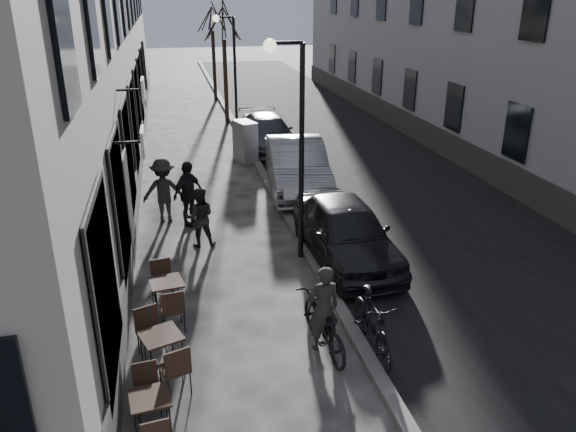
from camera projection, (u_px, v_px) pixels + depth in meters
name	position (u px, v px, depth m)	size (l,w,h in m)	color
road	(335.00, 145.00, 23.46)	(7.30, 60.00, 0.00)	black
kerb	(249.00, 148.00, 22.73)	(0.25, 60.00, 0.12)	slate
streetlamp_near	(294.00, 129.00, 12.43)	(0.90, 0.28, 5.09)	black
streetlamp_far	(231.00, 64.00, 23.30)	(0.90, 0.28, 5.09)	black
tree_near	(223.00, 22.00, 25.47)	(2.40, 2.40, 5.70)	black
tree_far	(212.00, 16.00, 30.91)	(2.40, 2.40, 5.70)	black
bistro_set_a	(151.00, 412.00, 8.03)	(0.63, 1.41, 0.81)	black
bistro_set_b	(162.00, 350.00, 9.31)	(0.92, 1.60, 0.92)	black
bistro_set_c	(167.00, 295.00, 11.02)	(0.70, 1.56, 0.90)	black
utility_cabinet	(245.00, 142.00, 20.80)	(0.57, 1.04, 1.55)	slate
bicycle	(323.00, 324.00, 10.00)	(0.66, 1.90, 1.00)	black
cyclist_rider	(323.00, 308.00, 9.88)	(0.60, 0.39, 1.63)	#292724
pedestrian_near	(200.00, 217.00, 13.96)	(0.74, 0.58, 1.53)	black
pedestrian_mid	(164.00, 191.00, 15.36)	(1.18, 0.68, 1.82)	#2D2B27
pedestrian_far	(188.00, 194.00, 15.16)	(1.06, 0.44, 1.81)	black
car_near	(346.00, 231.00, 13.22)	(1.76, 4.37, 1.49)	black
car_mid	(297.00, 166.00, 17.86)	(1.72, 4.92, 1.62)	#94989C
car_far	(268.00, 133.00, 22.67)	(1.85, 4.56, 1.32)	#3A3E45
moped	(372.00, 324.00, 9.88)	(0.53, 1.88, 1.13)	black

